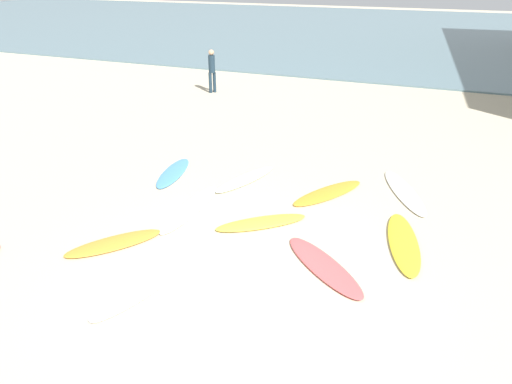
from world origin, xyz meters
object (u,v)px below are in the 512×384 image
Objects in this scene: surfboard_5 at (245,179)px; beachgoer_near at (212,69)px; surfboard_6 at (190,208)px; surfboard_0 at (324,266)px; surfboard_9 at (403,243)px; surfboard_2 at (114,243)px; surfboard_3 at (144,286)px; surfboard_1 at (261,223)px; surfboard_7 at (404,192)px; surfboard_10 at (328,193)px; surfboard_4 at (173,173)px.

beachgoer_near is at bearing -39.03° from surfboard_5.
surfboard_0 is at bearing 162.06° from surfboard_6.
surfboard_2 is at bearing -170.71° from surfboard_9.
beachgoer_near reaches higher than surfboard_2.
surfboard_3 is (1.37, -0.95, 0.00)m from surfboard_2.
surfboard_0 is at bearing 49.65° from surfboard_2.
surfboard_5 is (1.26, 3.89, -0.00)m from surfboard_2.
surfboard_5 is (-0.11, 4.84, -0.00)m from surfboard_3.
surfboard_0 is 1.99m from surfboard_1.
surfboard_0 is at bearing 73.21° from beachgoer_near.
surfboard_5 is at bearing 69.64° from beachgoer_near.
surfboard_7 is (2.76, 2.78, -0.01)m from surfboard_1.
surfboard_3 is 1.02× the size of surfboard_10.
surfboard_4 reaches higher than surfboard_7.
surfboard_2 is 0.85× the size of surfboard_3.
surfboard_4 is 4.23m from surfboard_10.
surfboard_1 is 0.91× the size of surfboard_10.
surfboard_2 is 0.87× the size of surfboard_10.
surfboard_3 is at bearing 97.26° from surfboard_10.
surfboard_0 is at bearing 152.56° from surfboard_5.
surfboard_1 is 1.12× the size of beachgoer_near.
surfboard_3 is at bearing 30.39° from surfboard_7.
beachgoer_near is at bearing 120.71° from surfboard_9.
surfboard_5 is 2.23m from surfboard_10.
surfboard_2 is at bearing 88.09° from surfboard_1.
surfboard_4 reaches higher than surfboard_6.
surfboard_1 is 1.79m from surfboard_6.
surfboard_1 reaches higher than surfboard_5.
beachgoer_near is (-4.97, 8.05, 1.00)m from surfboard_5.
surfboard_3 is 0.90× the size of surfboard_6.
surfboard_9 is (6.20, -1.34, 0.01)m from surfboard_4.
surfboard_4 is 2.16m from surfboard_6.
surfboard_2 is 0.89× the size of surfboard_5.
beachgoer_near is at bearing -81.45° from surfboard_4.
beachgoer_near is (-7.87, 11.13, 1.00)m from surfboard_0.
surfboard_2 is 5.22m from surfboard_10.
beachgoer_near reaches higher than surfboard_7.
surfboard_1 reaches higher than surfboard_7.
surfboard_3 is 5.28m from surfboard_10.
surfboard_4 reaches higher than surfboard_10.
surfboard_4 is 0.80× the size of surfboard_6.
surfboard_2 is at bearing 79.03° from surfboard_10.
surfboard_2 is 5.90m from surfboard_9.
surfboard_0 reaches higher than surfboard_2.
surfboard_10 is (2.79, 1.97, -0.00)m from surfboard_6.
surfboard_6 is at bearing 93.33° from surfboard_5.
surfboard_9 is at bearing -122.96° from surfboard_1.
surfboard_2 is at bearing 90.57° from surfboard_4.
surfboard_9 is at bearing 70.34° from surfboard_7.
surfboard_2 is at bearing 69.85° from surfboard_6.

